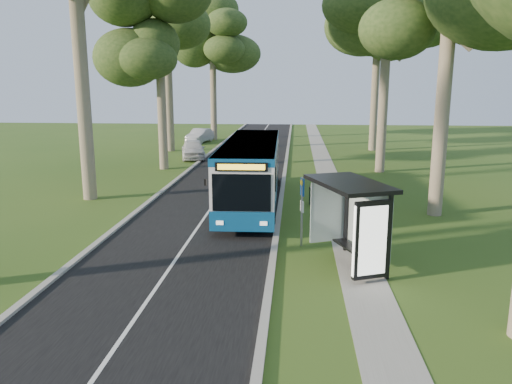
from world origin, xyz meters
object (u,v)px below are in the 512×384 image
(bus_stop_sign, at_px, (302,204))
(bus_shelter, at_px, (354,210))
(car_white, at_px, (193,149))
(litter_bin, at_px, (314,196))
(car_silver, at_px, (200,136))
(bus, at_px, (252,172))

(bus_stop_sign, height_order, bus_shelter, bus_shelter)
(bus_stop_sign, height_order, car_white, bus_stop_sign)
(bus_shelter, xyz_separation_m, car_white, (-10.59, 25.12, -1.33))
(bus_stop_sign, relative_size, bus_shelter, 0.70)
(bus_stop_sign, bearing_deg, litter_bin, 67.39)
(bus_stop_sign, xyz_separation_m, litter_bin, (0.71, 6.89, -1.23))
(litter_bin, bearing_deg, car_silver, 112.49)
(bus, bearing_deg, bus_shelter, -66.90)
(litter_bin, relative_size, car_silver, 0.20)
(bus, xyz_separation_m, car_white, (-6.35, 15.81, -0.93))
(bus, bearing_deg, car_silver, 104.92)
(bus_shelter, distance_m, car_white, 27.30)
(bus, relative_size, car_white, 2.69)
(bus, distance_m, car_silver, 28.53)
(bus_stop_sign, xyz_separation_m, bus_shelter, (1.69, -2.56, 0.43))
(bus_stop_sign, relative_size, car_white, 0.58)
(bus, xyz_separation_m, bus_shelter, (4.24, -9.31, 0.40))
(bus_stop_sign, distance_m, car_white, 24.27)
(bus, bearing_deg, bus_stop_sign, -70.67)
(bus_shelter, bearing_deg, car_silver, 86.67)
(bus_shelter, bearing_deg, litter_bin, 74.12)
(car_white, bearing_deg, litter_bin, -71.82)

